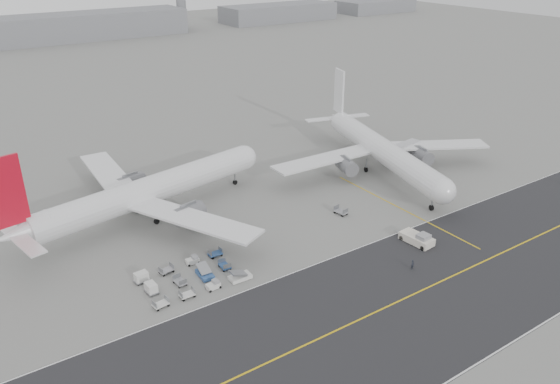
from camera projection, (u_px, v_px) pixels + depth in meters
ground at (299, 262)px, 95.61m from camera, size 700.00×700.00×0.00m
taxiway at (393, 304)px, 84.62m from camera, size 220.00×59.00×0.03m
horizon_buildings at (72, 40)px, 306.41m from camera, size 520.00×28.00×28.00m
control_tower at (181, 1)px, 338.79m from camera, size 7.00×7.00×31.25m
airliner_a at (146, 192)px, 108.37m from camera, size 57.87×56.70×20.18m
airliner_b at (380, 149)px, 130.93m from camera, size 54.64×55.86×19.68m
pushback_tug at (417, 239)px, 101.13m from camera, size 3.57×8.35×2.36m
jet_bridge at (400, 151)px, 134.46m from camera, size 15.02×5.13×5.60m
gse_cluster at (191, 280)px, 90.52m from camera, size 21.75×17.07×1.85m
stray_dolly at (341, 214)px, 112.31m from camera, size 2.10×2.95×1.67m
ground_crew_a at (413, 265)px, 93.13m from camera, size 0.68×0.47×1.80m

